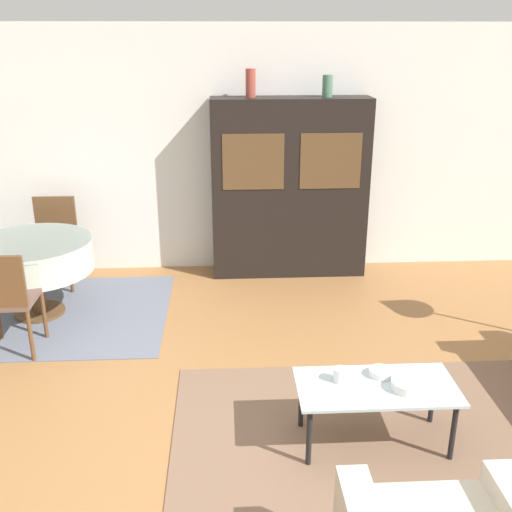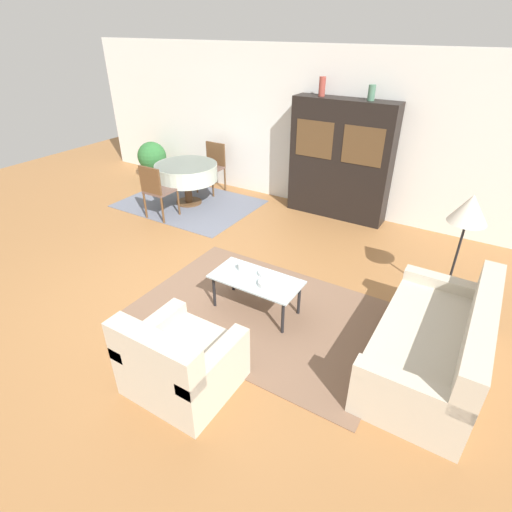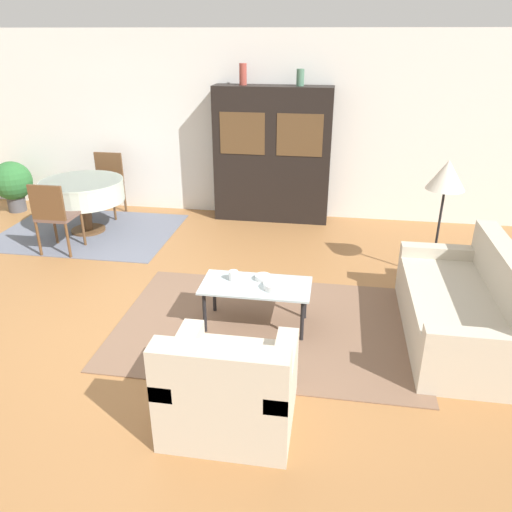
{
  "view_description": "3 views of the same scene",
  "coord_description": "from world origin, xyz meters",
  "px_view_note": "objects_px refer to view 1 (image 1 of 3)",
  "views": [
    {
      "loc": [
        -0.04,
        -3.0,
        2.62
      ],
      "look_at": [
        0.2,
        1.4,
        0.95
      ],
      "focal_mm": 42.0,
      "sensor_mm": 36.0,
      "label": 1
    },
    {
      "loc": [
        2.92,
        -2.94,
        2.98
      ],
      "look_at": [
        0.93,
        0.3,
        0.75
      ],
      "focal_mm": 28.0,
      "sensor_mm": 36.0,
      "label": 2
    },
    {
      "loc": [
        1.59,
        -3.87,
        2.66
      ],
      "look_at": [
        0.93,
        0.3,
        0.75
      ],
      "focal_mm": 35.0,
      "sensor_mm": 36.0,
      "label": 3
    }
  ],
  "objects_px": {
    "bowl_small": "(380,373)",
    "cup": "(340,375)",
    "coffee_table": "(376,392)",
    "dining_chair_near": "(5,296)",
    "dining_chair_far": "(55,235)",
    "vase_short": "(327,86)",
    "bowl": "(408,385)",
    "vase_tall": "(251,83)",
    "dining_table": "(32,256)",
    "display_cabinet": "(289,189)"
  },
  "relations": [
    {
      "from": "coffee_table",
      "to": "dining_chair_far",
      "type": "height_order",
      "value": "dining_chair_far"
    },
    {
      "from": "display_cabinet",
      "to": "bowl",
      "type": "height_order",
      "value": "display_cabinet"
    },
    {
      "from": "bowl_small",
      "to": "cup",
      "type": "bearing_deg",
      "value": -169.66
    },
    {
      "from": "dining_table",
      "to": "vase_short",
      "type": "relative_size",
      "value": 5.11
    },
    {
      "from": "dining_table",
      "to": "bowl_small",
      "type": "bearing_deg",
      "value": -35.04
    },
    {
      "from": "coffee_table",
      "to": "vase_tall",
      "type": "distance_m",
      "value": 3.59
    },
    {
      "from": "dining_table",
      "to": "coffee_table",
      "type": "bearing_deg",
      "value": -37.05
    },
    {
      "from": "dining_chair_far",
      "to": "cup",
      "type": "distance_m",
      "value": 3.83
    },
    {
      "from": "dining_chair_near",
      "to": "cup",
      "type": "xyz_separation_m",
      "value": [
        2.57,
        -1.27,
        -0.05
      ]
    },
    {
      "from": "bowl",
      "to": "vase_tall",
      "type": "distance_m",
      "value": 3.64
    },
    {
      "from": "display_cabinet",
      "to": "bowl",
      "type": "distance_m",
      "value": 3.21
    },
    {
      "from": "dining_chair_near",
      "to": "vase_short",
      "type": "height_order",
      "value": "vase_short"
    },
    {
      "from": "vase_short",
      "to": "bowl",
      "type": "bearing_deg",
      "value": -88.83
    },
    {
      "from": "bowl_small",
      "to": "vase_short",
      "type": "distance_m",
      "value": 3.38
    },
    {
      "from": "cup",
      "to": "vase_short",
      "type": "height_order",
      "value": "vase_short"
    },
    {
      "from": "dining_chair_far",
      "to": "cup",
      "type": "relative_size",
      "value": 9.78
    },
    {
      "from": "display_cabinet",
      "to": "vase_short",
      "type": "distance_m",
      "value": 1.15
    },
    {
      "from": "dining_table",
      "to": "vase_tall",
      "type": "bearing_deg",
      "value": 24.65
    },
    {
      "from": "display_cabinet",
      "to": "dining_chair_near",
      "type": "height_order",
      "value": "display_cabinet"
    },
    {
      "from": "vase_tall",
      "to": "cup",
      "type": "bearing_deg",
      "value": -81.63
    },
    {
      "from": "cup",
      "to": "bowl_small",
      "type": "relative_size",
      "value": 0.63
    },
    {
      "from": "bowl",
      "to": "vase_tall",
      "type": "height_order",
      "value": "vase_tall"
    },
    {
      "from": "cup",
      "to": "bowl_small",
      "type": "bearing_deg",
      "value": 10.34
    },
    {
      "from": "coffee_table",
      "to": "dining_table",
      "type": "height_order",
      "value": "dining_table"
    },
    {
      "from": "display_cabinet",
      "to": "vase_short",
      "type": "height_order",
      "value": "vase_short"
    },
    {
      "from": "bowl",
      "to": "bowl_small",
      "type": "distance_m",
      "value": 0.21
    },
    {
      "from": "bowl",
      "to": "cup",
      "type": "bearing_deg",
      "value": 164.84
    },
    {
      "from": "dining_table",
      "to": "dining_chair_near",
      "type": "xyz_separation_m",
      "value": [
        0.0,
        -0.79,
        -0.05
      ]
    },
    {
      "from": "bowl",
      "to": "bowl_small",
      "type": "height_order",
      "value": "bowl"
    },
    {
      "from": "dining_chair_far",
      "to": "vase_tall",
      "type": "relative_size",
      "value": 3.27
    },
    {
      "from": "bowl_small",
      "to": "bowl",
      "type": "bearing_deg",
      "value": -50.48
    },
    {
      "from": "dining_table",
      "to": "dining_chair_near",
      "type": "height_order",
      "value": "dining_chair_near"
    },
    {
      "from": "bowl_small",
      "to": "display_cabinet",
      "type": "bearing_deg",
      "value": 95.81
    },
    {
      "from": "dining_table",
      "to": "cup",
      "type": "height_order",
      "value": "dining_table"
    },
    {
      "from": "coffee_table",
      "to": "dining_chair_near",
      "type": "height_order",
      "value": "dining_chair_near"
    },
    {
      "from": "dining_table",
      "to": "dining_chair_far",
      "type": "bearing_deg",
      "value": 90.0
    },
    {
      "from": "coffee_table",
      "to": "vase_short",
      "type": "xyz_separation_m",
      "value": [
        0.12,
        3.09,
        1.67
      ]
    },
    {
      "from": "dining_chair_near",
      "to": "dining_chair_far",
      "type": "bearing_deg",
      "value": 90.0
    },
    {
      "from": "coffee_table",
      "to": "cup",
      "type": "bearing_deg",
      "value": 164.96
    },
    {
      "from": "bowl",
      "to": "vase_tall",
      "type": "xyz_separation_m",
      "value": [
        -0.86,
        3.14,
        1.62
      ]
    },
    {
      "from": "dining_table",
      "to": "dining_chair_near",
      "type": "relative_size",
      "value": 1.21
    },
    {
      "from": "coffee_table",
      "to": "dining_chair_near",
      "type": "xyz_separation_m",
      "value": [
        -2.8,
        1.33,
        0.15
      ]
    },
    {
      "from": "dining_chair_near",
      "to": "bowl",
      "type": "xyz_separation_m",
      "value": [
        2.99,
        -1.38,
        -0.07
      ]
    },
    {
      "from": "bowl_small",
      "to": "dining_chair_near",
      "type": "bearing_deg",
      "value": 156.94
    },
    {
      "from": "dining_table",
      "to": "vase_tall",
      "type": "relative_size",
      "value": 3.96
    },
    {
      "from": "bowl_small",
      "to": "coffee_table",
      "type": "bearing_deg",
      "value": -114.77
    },
    {
      "from": "cup",
      "to": "bowl",
      "type": "height_order",
      "value": "cup"
    },
    {
      "from": "dining_chair_far",
      "to": "bowl",
      "type": "xyz_separation_m",
      "value": [
        2.99,
        -2.95,
        -0.07
      ]
    },
    {
      "from": "dining_chair_near",
      "to": "vase_short",
      "type": "relative_size",
      "value": 4.22
    },
    {
      "from": "dining_chair_far",
      "to": "vase_short",
      "type": "bearing_deg",
      "value": -176.3
    }
  ]
}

